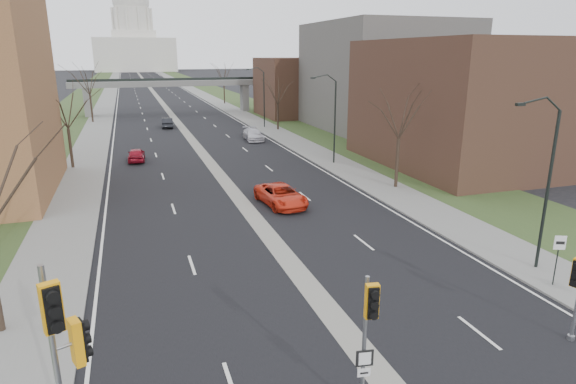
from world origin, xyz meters
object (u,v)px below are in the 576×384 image
signal_pole_median (368,326)px  speed_limit_sign (558,251)px  car_left_far (168,123)px  car_right_near (281,195)px  signal_pole_left (63,339)px  car_left_near (136,155)px  car_right_mid (253,134)px

signal_pole_median → speed_limit_sign: (12.51, 4.99, -1.41)m
car_left_far → car_right_near: (4.59, -42.04, 0.01)m
signal_pole_left → car_left_near: size_ratio=1.42×
car_right_near → car_left_far: bearing=89.6°
speed_limit_sign → signal_pole_median: bearing=-135.8°
car_left_near → car_right_near: 21.23m
signal_pole_left → car_right_near: bearing=37.8°
speed_limit_sign → signal_pole_left: bearing=-146.7°
speed_limit_sign → car_left_far: speed_limit_sign is taller
car_right_mid → signal_pole_left: bearing=-107.2°
car_right_near → signal_pole_median: bearing=-107.5°
signal_pole_median → car_left_far: 63.44m
car_right_near → signal_pole_left: bearing=-127.4°
signal_pole_left → signal_pole_median: signal_pole_left is taller
car_left_far → signal_pole_median: bearing=95.0°
signal_pole_left → car_right_mid: 50.67m
signal_pole_left → car_right_near: (12.12, 20.31, -3.05)m
car_left_near → car_left_far: 23.67m
signal_pole_median → car_right_near: 21.88m
signal_pole_left → car_left_near: bearing=65.0°
car_right_near → car_right_mid: size_ratio=1.05×
car_left_near → car_right_near: car_right_near is taller
car_right_mid → car_right_near: bearing=-97.7°
car_left_far → car_right_mid: car_right_mid is taller
car_left_far → car_right_near: car_right_near is taller
car_left_far → car_right_mid: 17.51m
speed_limit_sign → car_right_near: (-8.40, 16.36, -1.08)m
car_right_near → car_right_mid: 27.76m
signal_pole_left → car_left_far: signal_pole_left is taller
signal_pole_left → car_right_mid: (17.01, 47.63, -3.05)m
signal_pole_left → speed_limit_sign: signal_pole_left is taller
signal_pole_left → car_left_near: 39.42m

